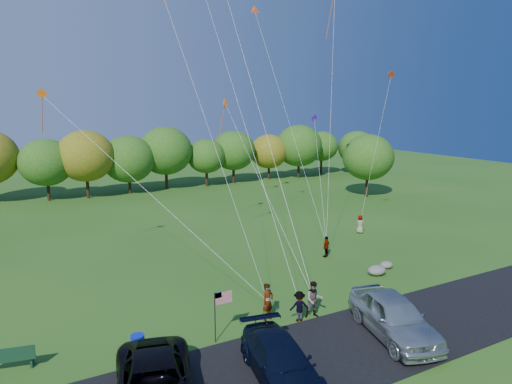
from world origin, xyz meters
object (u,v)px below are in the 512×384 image
flyer_a (268,302)px  minivan_navy (280,361)px  flyer_d (326,247)px  park_bench (9,359)px  flyer_c (299,306)px  flyer_e (360,224)px  trash_barrel (138,345)px  flyer_b (314,300)px  minivan_silver (394,316)px

flyer_a → minivan_navy: bearing=-132.9°
flyer_d → park_bench: flyer_d is taller
flyer_d → minivan_navy: bearing=19.5°
flyer_c → park_bench: flyer_c is taller
flyer_e → trash_barrel: size_ratio=1.76×
flyer_b → flyer_d: size_ratio=1.25×
flyer_b → park_bench: size_ratio=0.97×
minivan_silver → flyer_b: (-2.10, 3.47, -0.09)m
flyer_b → trash_barrel: 8.94m
minivan_navy → flyer_c: bearing=58.3°
minivan_silver → trash_barrel: 11.79m
flyer_a → flyer_d: size_ratio=1.26×
flyer_a → flyer_e: flyer_a is taller
flyer_d → flyer_a: bearing=10.3°
flyer_d → trash_barrel: flyer_d is taller
minivan_silver → flyer_e: (10.58, 14.48, -0.26)m
minivan_silver → flyer_b: 4.05m
flyer_b → flyer_a: bearing=-179.3°
park_bench → flyer_c: bearing=3.7°
flyer_d → park_bench: size_ratio=0.78×
flyer_d → park_bench: 20.97m
park_bench → trash_barrel: (4.98, -1.13, -0.14)m
minivan_navy → trash_barrel: 6.47m
flyer_b → flyer_e: 16.80m
minivan_silver → park_bench: size_ratio=2.93×
minivan_navy → minivan_silver: bearing=13.8°
flyer_c → trash_barrel: (-7.99, 0.75, -0.34)m
trash_barrel → flyer_a: bearing=1.1°
flyer_d → trash_barrel: bearing=-3.3°
minivan_silver → flyer_d: 11.66m
minivan_silver → flyer_c: (-3.00, 3.47, -0.26)m
flyer_d → trash_barrel: 16.63m
flyer_b → flyer_d: bearing=71.3°
minivan_navy → trash_barrel: size_ratio=5.99×
trash_barrel → park_bench: bearing=167.3°
flyer_e → park_bench: size_ratio=0.80×
flyer_d → flyer_e: size_ratio=0.97×
minivan_navy → park_bench: (-9.49, 5.75, -0.25)m
minivan_navy → flyer_b: (4.39, 3.87, 0.12)m
flyer_a → flyer_b: size_ratio=1.01×
minivan_navy → flyer_b: 5.86m
flyer_d → minivan_silver: bearing=41.8°
park_bench → trash_barrel: bearing=-0.8°
minivan_silver → minivan_navy: bearing=-162.1°
minivan_navy → flyer_e: size_ratio=3.40×
flyer_b → trash_barrel: flyer_b is taller
minivan_silver → flyer_a: (-4.34, 4.34, -0.08)m
minivan_silver → trash_barrel: bearing=173.3°
minivan_navy → flyer_c: minivan_navy is taller
flyer_e → flyer_b: bearing=89.4°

